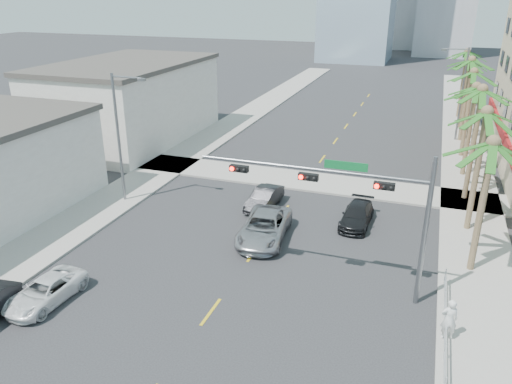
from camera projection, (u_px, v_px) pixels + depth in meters
ground at (169, 369)px, 19.90m from camera, size 260.00×260.00×0.00m
sidewalk_right at (471, 212)px, 33.60m from camera, size 4.00×120.00×0.15m
sidewalk_left at (158, 172)px, 41.03m from camera, size 4.00×120.00×0.15m
sidewalk_cross at (306, 181)px, 39.06m from camera, size 80.00×4.00×0.15m
building_left_far at (129, 103)px, 48.99m from camera, size 11.00×18.00×7.20m
traffic_signal_mast at (356, 198)px, 23.13m from camera, size 11.12×0.54×7.20m
palm_tree_0 at (493, 144)px, 24.09m from camera, size 4.80×4.80×7.80m
palm_tree_1 at (487, 114)px, 28.50m from camera, size 4.80×4.80×8.16m
palm_tree_2 at (482, 91)px, 32.90m from camera, size 4.80×4.80×8.52m
palm_tree_3 at (476, 88)px, 37.70m from camera, size 4.80×4.80×7.80m
palm_tree_4 at (474, 73)px, 42.10m from camera, size 4.80×4.80×8.16m
palm_tree_5 at (472, 61)px, 46.51m from camera, size 4.80×4.80×8.52m
palm_tree_6 at (469, 61)px, 51.31m from camera, size 4.80×4.80×7.80m
palm_tree_7 at (467, 52)px, 55.71m from camera, size 4.80×4.80×8.16m
streetlight_left at (120, 133)px, 33.59m from camera, size 2.55×0.25×9.00m
streetlight_right at (460, 90)px, 47.72m from camera, size 2.55×0.25×9.00m
guardrail at (445, 320)px, 21.69m from camera, size 0.08×8.08×1.00m
car_parked_far at (45, 291)px, 23.91m from camera, size 2.24×4.40×1.19m
car_lane_left at (264, 198)px, 34.34m from camera, size 1.74×4.20×1.35m
car_lane_center at (264, 227)px, 29.90m from camera, size 3.15×5.88×1.57m
car_lane_right at (357, 215)px, 31.84m from camera, size 1.87×4.36×1.25m
pedestrian at (449, 319)px, 21.04m from camera, size 0.79×0.61×1.94m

